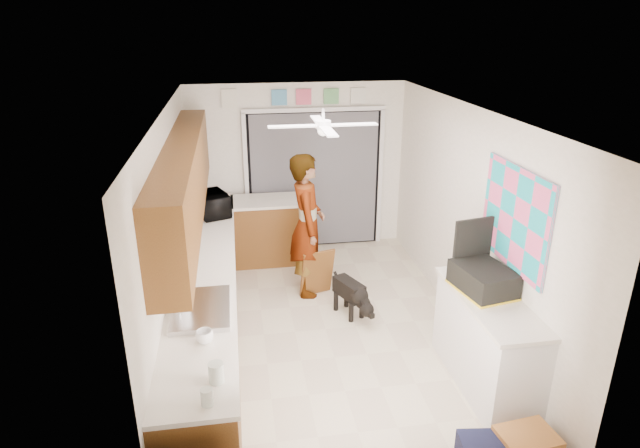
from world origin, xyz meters
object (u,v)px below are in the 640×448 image
paper_towel_roll (181,295)px  dog (349,296)px  suitcase (483,279)px  cardboard_box (526,448)px  man (307,225)px  cup (205,337)px  microwave (212,204)px

paper_towel_roll → dog: paper_towel_roll is taller
suitcase → cardboard_box: bearing=-104.3°
suitcase → man: size_ratio=0.31×
cup → cardboard_box: size_ratio=0.31×
paper_towel_roll → man: 2.35m
cup → suitcase: bearing=10.1°
paper_towel_roll → cup: bearing=-69.0°
dog → suitcase: bearing=-77.6°
cup → dog: (1.57, 1.80, -0.75)m
paper_towel_roll → cardboard_box: bearing=-24.9°
microwave → suitcase: bearing=-156.0°
cup → man: bearing=64.6°
paper_towel_roll → dog: 2.33m
cup → man: man is taller
suitcase → cardboard_box: size_ratio=1.28×
man → paper_towel_roll: bearing=149.4°
microwave → cardboard_box: (2.50, -3.69, -0.95)m
suitcase → man: (-1.39, 2.00, -0.14)m
cardboard_box → dog: dog is taller
suitcase → microwave: bearing=124.6°
paper_towel_roll → cardboard_box: 3.13m
cup → suitcase: size_ratio=0.24×
paper_towel_roll → suitcase: 2.78m
dog → microwave: bearing=119.2°
microwave → suitcase: microwave is taller
cardboard_box → man: (-1.32, 3.16, 0.78)m
cup → suitcase: (2.56, 0.46, 0.07)m
microwave → cup: microwave is taller
cup → cardboard_box: bearing=-15.7°
cardboard_box → man: 3.51m
cup → dog: bearing=48.8°
cup → dog: 2.50m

